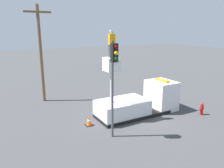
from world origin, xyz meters
TOP-DOWN VIEW (x-y plane):
  - ground_plane at (0.00, 0.00)m, footprint 120.00×120.00m
  - bucket_truck at (0.61, 0.00)m, footprint 6.38×2.28m
  - worker at (-1.78, 0.00)m, footprint 0.40×0.26m
  - traffic_light_pole at (-2.95, -2.31)m, footprint 0.34×0.57m
  - fire_hydrant at (4.52, -2.46)m, footprint 0.48×0.24m
  - traffic_cone_rear at (-3.54, -0.07)m, footprint 0.47×0.47m
  - utility_pole at (-4.95, 6.63)m, footprint 2.20×0.26m

SIDE VIEW (x-z plane):
  - ground_plane at x=0.00m, z-range 0.00..0.00m
  - traffic_cone_rear at x=-3.54m, z-range -0.02..0.62m
  - fire_hydrant at x=4.52m, z-range -0.01..0.90m
  - bucket_truck at x=0.61m, z-range -1.30..3.10m
  - traffic_light_pole at x=-2.95m, z-range 1.16..6.80m
  - utility_pole at x=-4.95m, z-range 0.32..8.49m
  - worker at x=-1.78m, z-range 4.41..6.15m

